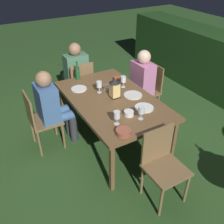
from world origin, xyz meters
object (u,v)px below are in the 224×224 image
object	(u,v)px
person_in_pink	(139,82)
bowl_olives	(129,113)
person_in_green	(75,71)
chair_head_far	(162,163)
wine_glass_a	(117,115)
wine_glass_c	(123,80)
dining_table	(112,102)
wine_glass_b	(141,110)
plate_b	(133,95)
chair_head_near	(80,83)
lantern_centerpiece	(115,87)
person_in_blue	(52,105)
bowl_dip	(108,87)
chair_side_left_a	(40,119)
plate_c	(79,89)
bowl_salad	(118,79)
chair_side_right_a	(148,88)
green_bottle_on_table	(77,73)
plate_a	(144,108)
bowl_bread	(123,132)
wine_glass_d	(99,85)

from	to	relation	value
person_in_pink	bowl_olives	world-z (taller)	person_in_pink
person_in_pink	person_in_green	bearing A→B (deg)	-141.93
chair_head_far	wine_glass_a	world-z (taller)	wine_glass_a
wine_glass_c	dining_table	bearing A→B (deg)	-55.99
person_in_green	wine_glass_b	world-z (taller)	person_in_green
plate_b	chair_head_far	bearing A→B (deg)	-15.50
chair_head_near	wine_glass_b	world-z (taller)	wine_glass_b
lantern_centerpiece	plate_b	bearing A→B (deg)	69.66
chair_head_far	wine_glass_a	size ratio (longest dim) A/B	5.15
person_in_blue	bowl_dip	bearing A→B (deg)	81.08
chair_side_left_a	wine_glass_b	xyz separation A→B (m)	(0.98, 0.97, 0.37)
chair_side_left_a	wine_glass_a	xyz separation A→B (m)	(0.92, 0.67, 0.37)
plate_c	bowl_salad	size ratio (longest dim) A/B	1.88
plate_c	chair_head_far	bearing A→B (deg)	10.28
chair_head_far	bowl_salad	bearing A→B (deg)	167.38
chair_side_right_a	lantern_centerpiece	distance (m)	1.02
green_bottle_on_table	bowl_dip	bearing A→B (deg)	25.56
wine_glass_a	plate_b	bearing A→B (deg)	131.06
plate_b	chair_head_near	bearing A→B (deg)	-166.48
chair_head_near	bowl_dip	size ratio (longest dim) A/B	6.11
person_in_pink	dining_table	bearing A→B (deg)	-61.75
plate_c	bowl_olives	distance (m)	0.95
wine_glass_a	plate_a	bearing A→B (deg)	104.32
dining_table	wine_glass_b	size ratio (longest dim) A/B	10.12
plate_c	bowl_salad	xyz separation A→B (m)	(0.03, 0.63, 0.02)
wine_glass_c	plate_a	bearing A→B (deg)	-6.96
dining_table	green_bottle_on_table	xyz separation A→B (m)	(-0.78, -0.16, 0.16)
lantern_centerpiece	bowl_salad	distance (m)	0.53
dining_table	bowl_olives	bearing A→B (deg)	-3.64
chair_head_far	bowl_bread	world-z (taller)	chair_head_far
person_in_green	wine_glass_a	distance (m)	1.87
person_in_pink	plate_b	world-z (taller)	person_in_pink
bowl_bread	chair_head_far	bearing A→B (deg)	37.55
bowl_dip	wine_glass_d	bearing A→B (deg)	-79.83
person_in_green	plate_a	size ratio (longest dim) A/B	4.76
person_in_blue	chair_head_near	xyz separation A→B (m)	(-0.72, 0.72, -0.15)
bowl_olives	chair_side_left_a	bearing A→B (deg)	-133.69
person_in_pink	wine_glass_a	size ratio (longest dim) A/B	6.80
wine_glass_a	bowl_salad	distance (m)	1.14
dining_table	plate_b	distance (m)	0.30
chair_side_left_a	person_in_blue	bearing A→B (deg)	90.00
dining_table	green_bottle_on_table	distance (m)	0.81
chair_head_far	wine_glass_b	bearing A→B (deg)	173.98
chair_side_right_a	person_in_pink	world-z (taller)	person_in_pink
chair_head_near	bowl_olives	world-z (taller)	chair_head_near
person_in_blue	person_in_pink	bearing A→B (deg)	90.00
chair_side_right_a	wine_glass_c	world-z (taller)	wine_glass_c
chair_head_far	bowl_dip	distance (m)	1.39
plate_c	chair_head_near	bearing A→B (deg)	156.25
wine_glass_a	wine_glass_c	size ratio (longest dim) A/B	1.00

